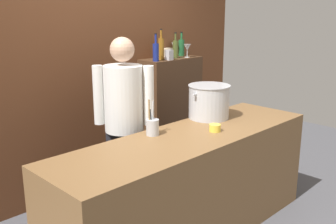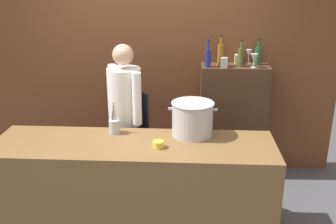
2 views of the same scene
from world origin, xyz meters
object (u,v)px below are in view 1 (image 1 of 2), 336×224
wine_bottle_cobalt (156,51)px  wine_glass_short (174,47)px  utensil_crock (152,127)px  stockpot_large (209,102)px  wine_bottle_green (181,47)px  chef (124,117)px  wine_glass_tall (187,48)px  butter_jar (215,128)px  wine_bottle_amber (161,48)px  spice_tin_silver (169,55)px  wine_bottle_olive (175,49)px  spice_tin_cream (167,53)px

wine_bottle_cobalt → wine_glass_short: (0.46, 0.17, 0.01)m
utensil_crock → stockpot_large: bearing=0.5°
utensil_crock → wine_bottle_green: 1.84m
chef → wine_glass_tall: 1.50m
butter_jar → wine_bottle_amber: wine_bottle_amber is taller
wine_bottle_green → wine_glass_tall: bearing=-113.0°
utensil_crock → wine_bottle_amber: 1.48m
wine_bottle_green → wine_glass_tall: (-0.07, -0.15, 0.00)m
spice_tin_silver → wine_bottle_amber: bearing=112.5°
wine_bottle_cobalt → wine_glass_short: wine_bottle_cobalt is taller
wine_bottle_olive → wine_glass_tall: size_ratio=1.90×
wine_bottle_olive → wine_glass_short: wine_bottle_olive is taller
wine_glass_short → wine_bottle_green: bearing=-15.6°
wine_bottle_amber → wine_glass_short: wine_bottle_amber is taller
wine_bottle_cobalt → wine_bottle_olive: bearing=8.3°
wine_bottle_green → wine_bottle_cobalt: wine_bottle_cobalt is taller
spice_tin_cream → utensil_crock: bearing=-139.1°
butter_jar → wine_bottle_green: 1.75m
spice_tin_cream → spice_tin_silver: size_ratio=0.93×
wine_bottle_cobalt → butter_jar: bearing=-110.7°
wine_glass_tall → spice_tin_cream: wine_glass_tall is taller
butter_jar → utensil_crock: bearing=145.5°
spice_tin_cream → spice_tin_silver: 0.28m
butter_jar → spice_tin_cream: (0.80, 1.37, 0.45)m
utensil_crock → wine_glass_tall: wine_glass_tall is taller
wine_bottle_green → wine_glass_short: bearing=164.4°
wine_bottle_olive → utensil_crock: bearing=-142.8°
butter_jar → spice_tin_silver: 1.39m
stockpot_large → wine_bottle_green: (0.72, 1.03, 0.38)m
wine_bottle_amber → wine_glass_short: bearing=19.3°
utensil_crock → wine_bottle_olive: (1.24, 0.94, 0.47)m
utensil_crock → wine_bottle_cobalt: size_ratio=0.96×
wine_bottle_green → spice_tin_cream: size_ratio=2.74×
stockpot_large → wine_bottle_green: bearing=55.0°
wine_bottle_amber → wine_glass_short: (0.33, 0.11, -0.01)m
wine_bottle_amber → spice_tin_silver: bearing=-67.5°
utensil_crock → spice_tin_cream: bearing=40.9°
stockpot_large → wine_bottle_amber: bearing=72.4°
utensil_crock → spice_tin_silver: (1.06, 0.86, 0.42)m
chef → utensil_crock: (-0.04, -0.41, 0.01)m
butter_jar → spice_tin_cream: bearing=59.5°
wine_bottle_amber → wine_glass_tall: (0.36, -0.07, -0.02)m
utensil_crock → spice_tin_cream: (1.24, 1.07, 0.41)m
butter_jar → wine_glass_short: bearing=56.1°
chef → spice_tin_silver: size_ratio=14.76×
butter_jar → wine_bottle_cobalt: wine_bottle_cobalt is taller
wine_bottle_amber → wine_bottle_olive: bearing=-1.6°
wine_bottle_olive → wine_glass_short: (0.10, 0.12, 0.01)m
wine_bottle_amber → chef: bearing=-151.0°
butter_jar → wine_bottle_cobalt: size_ratio=0.32×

